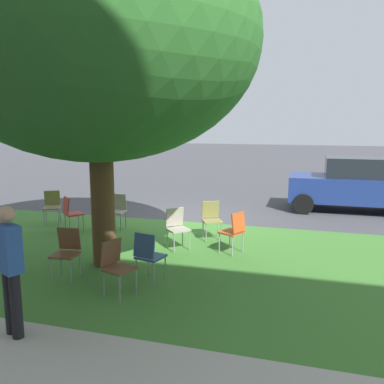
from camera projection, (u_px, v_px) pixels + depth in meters
name	position (u px, v px, depth m)	size (l,w,h in m)	color
ground	(185.00, 220.00, 11.28)	(80.00, 80.00, 0.00)	#424247
grass_verge	(140.00, 256.00, 8.25)	(48.00, 6.00, 0.01)	#3D752D
street_tree	(97.00, 41.00, 7.07)	(5.76, 5.76, 6.23)	brown
chair_0	(117.00, 208.00, 10.31)	(0.44, 0.45, 0.88)	#ADA393
chair_1	(67.00, 249.00, 6.99)	(0.46, 0.47, 0.88)	brown
chair_2	(71.00, 211.00, 9.99)	(0.59, 0.59, 0.88)	#B7332D
chair_4	(212.00, 217.00, 9.37)	(0.55, 0.56, 0.88)	olive
chair_5	(234.00, 229.00, 8.31)	(0.56, 0.56, 0.88)	#C64C1E
chair_7	(177.00, 225.00, 8.62)	(0.59, 0.59, 0.88)	#ADA393
chair_8	(148.00, 253.00, 6.77)	(0.50, 0.51, 0.88)	#335184
chair_9	(116.00, 263.00, 6.30)	(0.53, 0.53, 0.88)	brown
chair_10	(52.00, 204.00, 10.81)	(0.56, 0.56, 0.88)	olive
parked_car	(354.00, 184.00, 12.29)	(3.70, 1.92, 1.65)	navy
pedestrian_0	(10.00, 266.00, 5.01)	(0.41, 0.34, 1.69)	black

